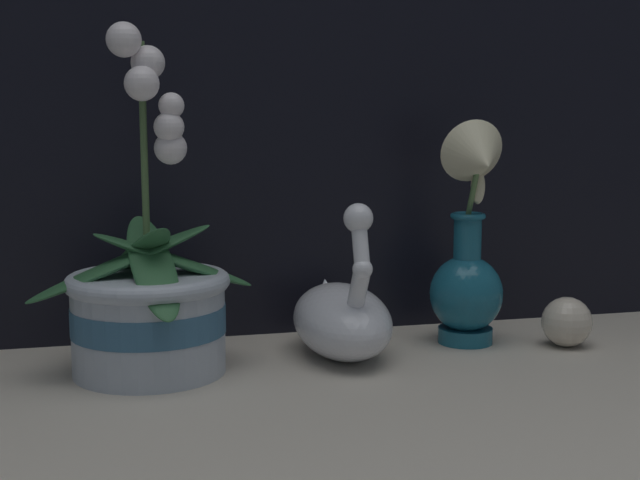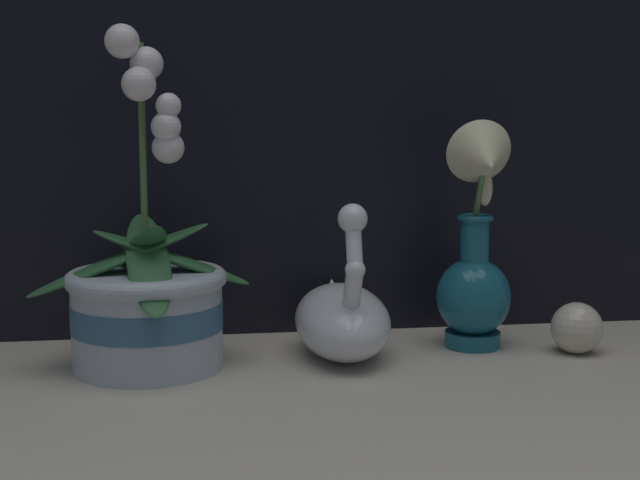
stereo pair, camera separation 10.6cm
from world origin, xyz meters
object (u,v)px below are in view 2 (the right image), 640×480
swan_figurine (342,317)px  blue_vase (477,261)px  glass_sphere (577,328)px  orchid_potted_plant (147,298)px

swan_figurine → blue_vase: bearing=4.7°
glass_sphere → orchid_potted_plant: bearing=178.9°
blue_vase → swan_figurine: bearing=-175.3°
glass_sphere → blue_vase: bearing=161.1°
swan_figurine → glass_sphere: 0.29m
swan_figurine → blue_vase: (0.17, 0.01, 0.06)m
orchid_potted_plant → blue_vase: size_ratio=1.37×
orchid_potted_plant → glass_sphere: 0.52m
swan_figurine → glass_sphere: bearing=-5.1°
orchid_potted_plant → blue_vase: 0.41m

